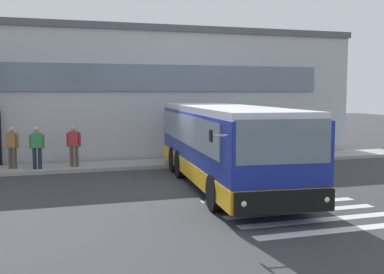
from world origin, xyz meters
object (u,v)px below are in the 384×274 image
at_px(bus_main_foreground, 225,147).
at_px(passenger_by_doorway, 37,145).
at_px(passenger_near_column, 12,145).
at_px(passenger_at_curb_edge, 74,144).

xyz_separation_m(bus_main_foreground, passenger_by_doorway, (-6.05, 4.72, -0.22)).
bearing_deg(bus_main_foreground, passenger_near_column, 144.04).
relative_size(bus_main_foreground, passenger_by_doorway, 6.26).
distance_m(passenger_by_doorway, passenger_at_curb_edge, 1.43).
distance_m(passenger_near_column, passenger_by_doorway, 0.99).
xyz_separation_m(bus_main_foreground, passenger_near_column, (-6.98, 5.06, -0.25)).
height_order(bus_main_foreground, passenger_by_doorway, bus_main_foreground).
distance_m(bus_main_foreground, passenger_at_curb_edge, 6.74).
relative_size(bus_main_foreground, passenger_at_curb_edge, 6.26).
bearing_deg(passenger_by_doorway, passenger_at_curb_edge, 6.93).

